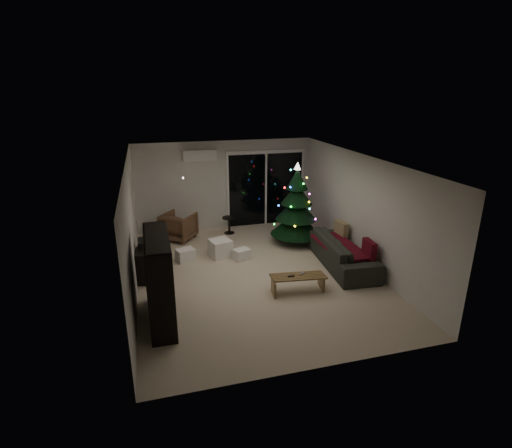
{
  "coord_description": "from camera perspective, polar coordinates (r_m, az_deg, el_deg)",
  "views": [
    {
      "loc": [
        -2.09,
        -7.66,
        3.9
      ],
      "look_at": [
        0.1,
        0.3,
        1.05
      ],
      "focal_mm": 28.0,
      "sensor_mm": 36.0,
      "label": 1
    }
  ],
  "objects": [
    {
      "name": "christmas_tree",
      "position": [
        10.28,
        5.79,
        2.91
      ],
      "size": [
        1.67,
        1.67,
        2.13
      ],
      "primitive_type": "cone",
      "rotation": [
        0.0,
        0.0,
        0.32
      ],
      "color": "black",
      "rests_on": "floor"
    },
    {
      "name": "side_table",
      "position": [
        11.17,
        -3.85,
        -0.17
      ],
      "size": [
        0.43,
        0.43,
        0.47
      ],
      "primitive_type": "cylinder",
      "rotation": [
        0.0,
        0.0,
        -0.15
      ],
      "color": "black",
      "rests_on": "floor"
    },
    {
      "name": "remote_b",
      "position": [
        8.11,
        6.59,
        -7.04
      ],
      "size": [
        0.13,
        0.08,
        0.02
      ],
      "primitive_type": "cube",
      "rotation": [
        0.0,
        0.0,
        0.35
      ],
      "color": "slate",
      "rests_on": "coffee_table"
    },
    {
      "name": "coffee_table",
      "position": [
        8.11,
        6.01,
        -8.43
      ],
      "size": [
        1.12,
        0.51,
        0.34
      ],
      "primitive_type": null,
      "rotation": [
        0.0,
        0.0,
        -0.13
      ],
      "color": "olive",
      "rests_on": "floor"
    },
    {
      "name": "sofa",
      "position": [
        9.32,
        12.35,
        -3.91
      ],
      "size": [
        1.09,
        2.36,
        0.67
      ],
      "primitive_type": "imported",
      "rotation": [
        0.0,
        0.0,
        1.48
      ],
      "color": "#2E312C",
      "rests_on": "floor"
    },
    {
      "name": "armchair",
      "position": [
        10.86,
        -10.98,
        -0.32
      ],
      "size": [
        1.1,
        1.11,
        0.73
      ],
      "primitive_type": "imported",
      "rotation": [
        0.0,
        0.0,
        2.5
      ],
      "color": "brown",
      "rests_on": "floor"
    },
    {
      "name": "cushion_b",
      "position": [
        8.82,
        15.85,
        -3.66
      ],
      "size": [
        0.16,
        0.45,
        0.44
      ],
      "primitive_type": "cube",
      "rotation": [
        0.0,
        0.0,
        -0.07
      ],
      "color": "maroon",
      "rests_on": "sofa"
    },
    {
      "name": "room",
      "position": [
        9.93,
        0.15,
        2.15
      ],
      "size": [
        6.5,
        7.51,
        2.6
      ],
      "color": "beige",
      "rests_on": "ground"
    },
    {
      "name": "cardboard_box_b",
      "position": [
        9.5,
        -2.04,
        -4.34
      ],
      "size": [
        0.44,
        0.39,
        0.26
      ],
      "primitive_type": "cube",
      "rotation": [
        0.0,
        0.0,
        0.35
      ],
      "color": "white",
      "rests_on": "floor"
    },
    {
      "name": "cardboard_box_a",
      "position": [
        9.57,
        -10.03,
        -4.37
      ],
      "size": [
        0.48,
        0.42,
        0.29
      ],
      "primitive_type": "cube",
      "rotation": [
        0.0,
        0.0,
        0.3
      ],
      "color": "white",
      "rests_on": "floor"
    },
    {
      "name": "floor_lamp",
      "position": [
        11.47,
        -10.2,
        2.91
      ],
      "size": [
        0.25,
        0.25,
        1.55
      ],
      "primitive_type": "cylinder",
      "color": "black",
      "rests_on": "floor"
    },
    {
      "name": "bookshelf",
      "position": [
        7.06,
        -15.2,
        -7.86
      ],
      "size": [
        0.94,
        1.61,
        1.57
      ],
      "primitive_type": null,
      "rotation": [
        0.0,
        0.0,
        0.37
      ],
      "color": "black",
      "rests_on": "floor"
    },
    {
      "name": "ottoman",
      "position": [
        9.68,
        -5.12,
        -3.45
      ],
      "size": [
        0.57,
        0.57,
        0.42
      ],
      "primitive_type": "cube",
      "rotation": [
        0.0,
        0.0,
        0.25
      ],
      "color": "white",
      "rests_on": "floor"
    },
    {
      "name": "stereo",
      "position": [
        8.81,
        -15.39,
        -2.61
      ],
      "size": [
        0.34,
        0.41,
        0.14
      ],
      "primitive_type": "cube",
      "color": "black",
      "rests_on": "media_cabinet"
    },
    {
      "name": "cushion_a",
      "position": [
        9.87,
        12.04,
        -0.89
      ],
      "size": [
        0.17,
        0.45,
        0.44
      ],
      "primitive_type": "cube",
      "rotation": [
        0.0,
        0.0,
        0.09
      ],
      "color": "tan",
      "rests_on": "sofa"
    },
    {
      "name": "media_cabinet",
      "position": [
        8.97,
        -15.17,
        -5.05
      ],
      "size": [
        0.66,
        1.15,
        0.68
      ],
      "primitive_type": "cube",
      "rotation": [
        0.0,
        0.0,
        -0.25
      ],
      "color": "black",
      "rests_on": "floor"
    },
    {
      "name": "remote_a",
      "position": [
        7.98,
        5.04,
        -7.42
      ],
      "size": [
        0.14,
        0.04,
        0.02
      ],
      "primitive_type": "cube",
      "color": "black",
      "rests_on": "coffee_table"
    },
    {
      "name": "sofa_throw",
      "position": [
        9.22,
        11.86,
        -3.13
      ],
      "size": [
        0.72,
        1.65,
        0.06
      ],
      "primitive_type": "cube",
      "color": "maroon",
      "rests_on": "sofa"
    }
  ]
}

